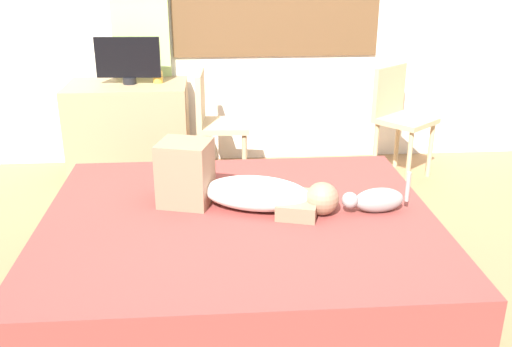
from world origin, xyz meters
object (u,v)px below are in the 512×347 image
at_px(person_lying, 238,187).
at_px(cat, 375,200).
at_px(bed, 240,253).
at_px(chair_by_desk, 214,119).
at_px(chair_spare, 398,113).
at_px(tv_monitor, 128,60).
at_px(desk, 130,131).
at_px(cup, 158,77).

bearing_deg(person_lying, cat, -9.43).
distance_m(bed, person_lying, 0.35).
height_order(chair_by_desk, chair_spare, same).
distance_m(person_lying, tv_monitor, 1.80).
bearing_deg(desk, cup, 4.97).
relative_size(person_lying, chair_spare, 1.09).
height_order(cup, chair_by_desk, chair_by_desk).
distance_m(bed, tv_monitor, 1.99).
bearing_deg(desk, cat, -49.39).
height_order(person_lying, chair_spare, chair_spare).
height_order(cat, cup, cup).
distance_m(person_lying, chair_spare, 1.97).
height_order(desk, tv_monitor, tv_monitor).
xyz_separation_m(cup, chair_spare, (1.84, -0.15, -0.28)).
xyz_separation_m(person_lying, chair_by_desk, (-0.11, 1.39, -0.03)).
height_order(bed, chair_by_desk, chair_by_desk).
distance_m(bed, desk, 1.88).
bearing_deg(cat, chair_by_desk, 118.32).
height_order(desk, chair_spare, chair_spare).
bearing_deg(cup, tv_monitor, -174.37).
bearing_deg(tv_monitor, chair_spare, -3.61).
height_order(bed, cup, cup).
relative_size(person_lying, cup, 10.24).
relative_size(tv_monitor, cup, 5.26).
relative_size(cat, tv_monitor, 0.74).
distance_m(person_lying, chair_by_desk, 1.39).
bearing_deg(person_lying, tv_monitor, 114.92).
bearing_deg(cup, desk, -175.03).
xyz_separation_m(bed, chair_spare, (1.31, 1.58, 0.30)).
distance_m(desk, tv_monitor, 0.55).
relative_size(bed, chair_by_desk, 2.38).
distance_m(tv_monitor, chair_by_desk, 0.78).
relative_size(desk, tv_monitor, 1.87).
relative_size(bed, cup, 22.41).
height_order(tv_monitor, cup, tv_monitor).
xyz_separation_m(bed, cup, (-0.53, 1.73, 0.58)).
xyz_separation_m(bed, chair_by_desk, (-0.11, 1.50, 0.30)).
bearing_deg(cup, cat, -54.64).
distance_m(desk, cup, 0.48).
relative_size(cat, chair_by_desk, 0.42).
bearing_deg(chair_by_desk, cup, 151.36).
bearing_deg(tv_monitor, cat, -49.93).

